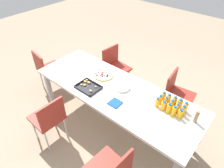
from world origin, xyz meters
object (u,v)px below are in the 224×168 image
(juice_bottle_0, at_px, (185,107))
(snack_tray, at_px, (88,87))
(juice_bottle_4, at_px, (164,96))
(plate_stack, at_px, (122,87))
(juice_bottle_9, at_px, (160,99))
(juice_bottle_10, at_px, (180,114))
(juice_bottle_12, at_px, (169,108))
(juice_bottle_8, at_px, (166,102))
(fruit_pizza, at_px, (104,75))
(juice_bottle_6, at_px, (177,108))
(juice_bottle_3, at_px, (168,99))
(juice_bottle_5, at_px, (183,111))
(juice_bottle_11, at_px, (174,111))
(juice_bottle_2, at_px, (175,101))
(juice_bottle_7, at_px, (171,105))
(chair_near_left, at_px, (177,92))
(juice_bottle_14, at_px, (157,102))
(chair_end, at_px, (47,68))
(juice_bottle_1, at_px, (180,104))
(juice_bottle_13, at_px, (164,106))
(cardboard_tube, at_px, (197,116))
(chair_near_right, at_px, (115,65))
(party_table, at_px, (115,93))
(chair_far_right, at_px, (49,117))
(napkin_stack, at_px, (115,103))

(juice_bottle_0, relative_size, snack_tray, 0.45)
(juice_bottle_4, distance_m, plate_stack, 0.57)
(juice_bottle_9, xyz_separation_m, juice_bottle_10, (-0.30, 0.07, 0.00))
(juice_bottle_10, height_order, juice_bottle_12, juice_bottle_12)
(juice_bottle_8, relative_size, fruit_pizza, 0.49)
(juice_bottle_10, bearing_deg, juice_bottle_9, -13.08)
(juice_bottle_6, bearing_deg, juice_bottle_3, -24.93)
(juice_bottle_0, distance_m, fruit_pizza, 1.25)
(juice_bottle_4, bearing_deg, juice_bottle_3, 175.85)
(juice_bottle_5, bearing_deg, juice_bottle_10, 85.47)
(juice_bottle_11, bearing_deg, juice_bottle_2, -65.64)
(juice_bottle_9, xyz_separation_m, snack_tray, (0.93, 0.37, -0.05))
(juice_bottle_5, height_order, juice_bottle_7, same)
(chair_near_left, relative_size, juice_bottle_14, 5.95)
(chair_end, distance_m, juice_bottle_7, 2.34)
(juice_bottle_0, xyz_separation_m, juice_bottle_1, (0.08, -0.00, 0.00))
(juice_bottle_13, distance_m, cardboard_tube, 0.39)
(juice_bottle_3, distance_m, juice_bottle_9, 0.10)
(juice_bottle_1, xyz_separation_m, juice_bottle_9, (0.23, 0.07, -0.01))
(juice_bottle_4, height_order, juice_bottle_7, juice_bottle_7)
(juice_bottle_9, distance_m, juice_bottle_14, 0.08)
(juice_bottle_5, bearing_deg, juice_bottle_14, 13.56)
(juice_bottle_9, height_order, juice_bottle_14, juice_bottle_14)
(juice_bottle_9, bearing_deg, chair_near_right, -26.03)
(juice_bottle_7, distance_m, fruit_pizza, 1.10)
(juice_bottle_10, bearing_deg, chair_near_left, -65.77)
(juice_bottle_4, relative_size, juice_bottle_14, 0.97)
(juice_bottle_13, bearing_deg, plate_stack, 0.79)
(juice_bottle_0, relative_size, juice_bottle_9, 1.09)
(party_table, relative_size, juice_bottle_2, 16.62)
(juice_bottle_4, bearing_deg, chair_near_left, -87.52)
(juice_bottle_11, bearing_deg, juice_bottle_0, -116.93)
(chair_end, distance_m, juice_bottle_2, 2.35)
(juice_bottle_2, relative_size, juice_bottle_5, 0.99)
(juice_bottle_8, xyz_separation_m, juice_bottle_13, (-0.00, 0.07, -0.01))
(juice_bottle_6, height_order, juice_bottle_11, juice_bottle_11)
(juice_bottle_5, height_order, cardboard_tube, cardboard_tube)
(chair_end, bearing_deg, juice_bottle_10, 12.73)
(chair_far_right, height_order, juice_bottle_1, juice_bottle_1)
(juice_bottle_2, height_order, juice_bottle_13, juice_bottle_2)
(juice_bottle_5, bearing_deg, chair_far_right, 33.98)
(plate_stack, bearing_deg, juice_bottle_1, -168.96)
(juice_bottle_9, bearing_deg, juice_bottle_13, 140.28)
(juice_bottle_5, bearing_deg, juice_bottle_7, 0.46)
(chair_near_right, height_order, napkin_stack, chair_near_right)
(juice_bottle_10, relative_size, juice_bottle_13, 1.04)
(cardboard_tube, bearing_deg, juice_bottle_4, -10.36)
(juice_bottle_6, bearing_deg, juice_bottle_8, -0.34)
(juice_bottle_11, bearing_deg, snack_tray, 14.27)
(juice_bottle_12, bearing_deg, juice_bottle_9, -25.36)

